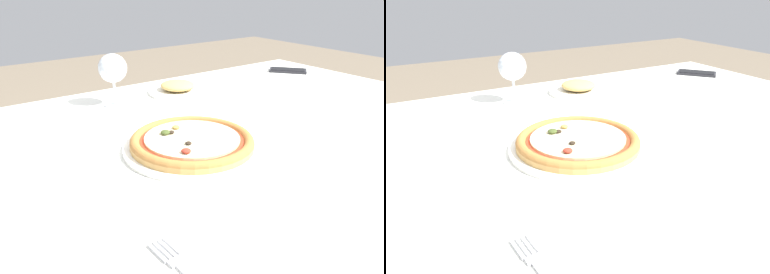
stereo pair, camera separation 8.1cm
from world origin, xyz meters
TOP-DOWN VIEW (x-y plane):
  - dining_table at (0.00, 0.00)m, footprint 1.45×1.16m
  - pizza_plate at (-0.18, 0.02)m, footprint 0.30×0.30m
  - fork at (-0.40, -0.28)m, footprint 0.03×0.17m
  - wine_glass_far_left at (-0.18, 0.41)m, footprint 0.08×0.08m
  - cell_phone at (0.57, 0.39)m, footprint 0.15×0.16m
  - side_plate at (0.04, 0.40)m, footprint 0.19×0.19m

SIDE VIEW (x-z plane):
  - dining_table at x=0.00m, z-range 0.30..1.06m
  - fork at x=-0.40m, z-range 0.76..0.76m
  - cell_phone at x=0.57m, z-range 0.76..0.77m
  - side_plate at x=0.04m, z-range 0.75..0.79m
  - pizza_plate at x=-0.18m, z-range 0.75..0.79m
  - wine_glass_far_left at x=-0.18m, z-range 0.79..0.94m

